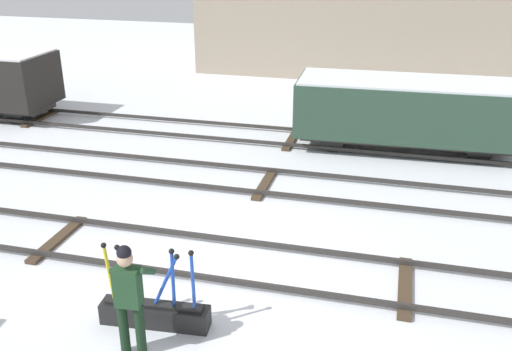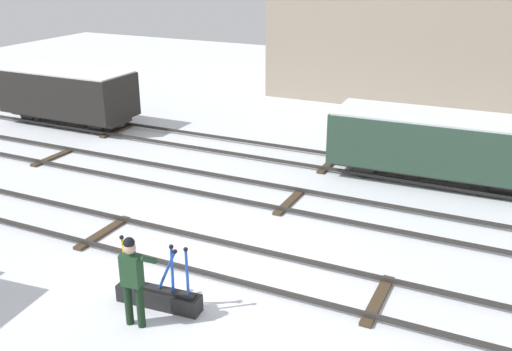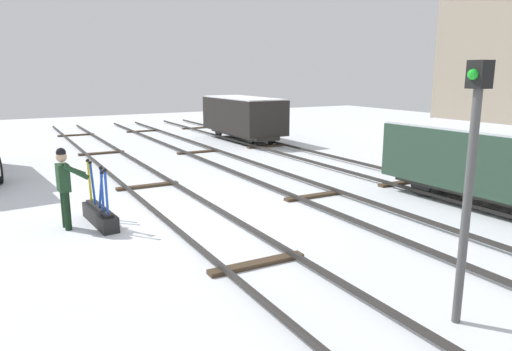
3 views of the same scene
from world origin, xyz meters
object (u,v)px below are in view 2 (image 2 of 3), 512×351
(switch_lever_frame, at_px, (159,295))
(rail_worker, at_px, (133,275))
(freight_car_back_track, at_px, (436,143))
(freight_car_near_switch, at_px, (68,93))

(switch_lever_frame, relative_size, rail_worker, 0.97)
(freight_car_back_track, height_order, freight_car_near_switch, freight_car_near_switch)
(switch_lever_frame, relative_size, freight_car_near_switch, 0.33)
(switch_lever_frame, xyz_separation_m, freight_car_back_track, (3.77, 9.36, 0.97))
(rail_worker, xyz_separation_m, freight_car_back_track, (3.81, 10.07, 0.15))
(freight_car_back_track, bearing_deg, rail_worker, -112.49)
(switch_lever_frame, xyz_separation_m, freight_car_near_switch, (-10.73, 9.36, 1.06))
(switch_lever_frame, distance_m, freight_car_near_switch, 14.28)
(rail_worker, distance_m, freight_car_near_switch, 14.68)
(freight_car_near_switch, bearing_deg, freight_car_back_track, -0.22)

